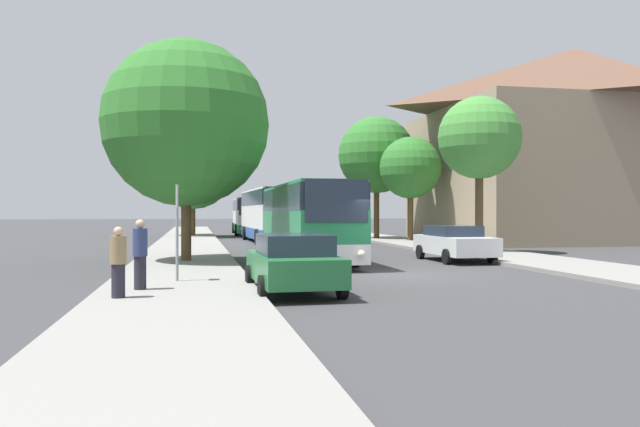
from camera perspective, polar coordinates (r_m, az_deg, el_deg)
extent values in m
plane|color=#38383A|center=(20.91, 7.09, -5.56)|extent=(300.00, 300.00, 0.00)
cube|color=gray|center=(19.84, -12.56, -5.66)|extent=(4.00, 120.00, 0.15)
cube|color=gray|center=(24.05, 23.16, -4.64)|extent=(4.00, 120.00, 0.15)
cube|color=gray|center=(48.35, 22.23, 3.16)|extent=(20.01, 15.31, 9.20)
pyramid|color=brown|center=(49.19, 22.25, 11.21)|extent=(20.01, 15.31, 4.59)
cube|color=silver|center=(26.51, -1.26, -2.98)|extent=(2.44, 11.42, 0.70)
cube|color=#23844C|center=(26.48, -1.26, -0.97)|extent=(2.44, 11.42, 1.16)
cube|color=#232D3D|center=(26.47, -1.26, 1.31)|extent=(2.47, 11.19, 0.95)
cube|color=#23844C|center=(26.49, -1.26, 2.47)|extent=(2.39, 11.19, 0.12)
cube|color=#232D3D|center=(20.86, 1.55, 1.19)|extent=(2.17, 0.07, 1.45)
sphere|color=#F4EAC1|center=(20.71, -0.72, -3.79)|extent=(0.24, 0.24, 0.24)
sphere|color=#F4EAC1|center=(21.09, 3.81, -3.71)|extent=(0.24, 0.24, 0.24)
cylinder|color=black|center=(22.95, -2.71, -3.79)|extent=(0.30, 1.00, 1.00)
cylinder|color=black|center=(23.44, 3.15, -3.71)|extent=(0.30, 1.00, 1.00)
cylinder|color=black|center=(29.72, -4.74, -2.88)|extent=(0.30, 1.00, 1.00)
cylinder|color=black|center=(30.10, -0.17, -2.84)|extent=(0.30, 1.00, 1.00)
cube|color=#2D519E|center=(42.61, -4.69, -1.77)|extent=(2.85, 12.04, 0.70)
cube|color=silver|center=(42.59, -4.69, -0.28)|extent=(2.85, 12.04, 1.52)
cube|color=#232D3D|center=(42.59, -4.69, 1.38)|extent=(2.87, 11.81, 0.95)
cube|color=silver|center=(42.61, -4.69, 2.10)|extent=(2.79, 11.80, 0.12)
cube|color=#232D3D|center=(36.65, -3.32, 1.34)|extent=(2.25, 0.13, 1.45)
sphere|color=#F4EAC1|center=(36.51, -4.66, -2.05)|extent=(0.24, 0.24, 0.24)
sphere|color=#F4EAC1|center=(36.81, -1.97, -2.03)|extent=(0.24, 0.24, 0.24)
cylinder|color=black|center=(38.89, -5.74, -2.15)|extent=(0.33, 1.01, 1.00)
cylinder|color=black|center=(39.29, -2.12, -2.12)|extent=(0.33, 1.01, 1.00)
cylinder|color=black|center=(46.02, -6.89, -1.78)|extent=(0.33, 1.01, 1.00)
cylinder|color=black|center=(46.36, -3.81, -1.76)|extent=(0.33, 1.01, 1.00)
cube|color=#238942|center=(56.76, -6.56, -1.27)|extent=(2.74, 11.57, 0.70)
cube|color=silver|center=(56.75, -6.56, -0.32)|extent=(2.74, 11.57, 1.19)
cube|color=#232D3D|center=(56.75, -6.56, 0.76)|extent=(2.76, 11.35, 0.95)
cube|color=silver|center=(56.75, -6.56, 1.30)|extent=(2.69, 11.34, 0.12)
cube|color=#232D3D|center=(50.97, -6.19, 0.65)|extent=(2.18, 0.12, 1.45)
sphere|color=#F4EAC1|center=(50.92, -7.14, -1.40)|extent=(0.24, 0.24, 0.24)
sphere|color=#F4EAC1|center=(51.03, -5.23, -1.40)|extent=(0.24, 0.24, 0.24)
cylinder|color=black|center=(53.26, -7.65, -1.51)|extent=(0.33, 1.01, 1.00)
cylinder|color=black|center=(53.41, -5.05, -1.50)|extent=(0.33, 1.01, 1.00)
cylinder|color=black|center=(60.16, -7.90, -1.31)|extent=(0.33, 1.01, 1.00)
cylinder|color=black|center=(60.29, -5.59, -1.30)|extent=(0.33, 1.01, 1.00)
cube|color=#236B38|center=(16.12, -2.51, -4.95)|extent=(2.02, 4.47, 0.69)
cube|color=#232D3D|center=(15.90, -2.40, -2.84)|extent=(1.74, 2.34, 0.51)
cylinder|color=black|center=(17.36, -6.44, -5.72)|extent=(0.22, 0.62, 0.62)
cylinder|color=black|center=(17.68, -0.26, -5.61)|extent=(0.22, 0.62, 0.62)
cylinder|color=black|center=(14.66, -5.23, -6.82)|extent=(0.22, 0.62, 0.62)
cylinder|color=black|center=(15.03, 2.04, -6.65)|extent=(0.22, 0.62, 0.62)
cube|color=silver|center=(26.78, 12.20, -2.83)|extent=(1.96, 4.71, 0.74)
cube|color=#232D3D|center=(26.93, 12.04, -1.55)|extent=(1.71, 2.45, 0.44)
cylinder|color=black|center=(25.91, 15.47, -3.76)|extent=(0.20, 0.62, 0.62)
cylinder|color=black|center=(25.09, 11.53, -3.89)|extent=(0.20, 0.62, 0.62)
cylinder|color=black|center=(28.53, 12.79, -3.39)|extent=(0.20, 0.62, 0.62)
cylinder|color=black|center=(27.78, 9.15, -3.49)|extent=(0.20, 0.62, 0.62)
cube|color=slate|center=(45.43, 1.86, -1.65)|extent=(2.12, 4.34, 0.62)
cube|color=#232D3D|center=(45.59, 1.82, -0.93)|extent=(1.78, 2.29, 0.51)
cylinder|color=black|center=(44.34, 3.36, -2.10)|extent=(0.23, 0.63, 0.62)
cylinder|color=black|center=(43.99, 0.95, -2.12)|extent=(0.23, 0.63, 0.62)
cylinder|color=black|center=(46.91, 2.71, -1.97)|extent=(0.23, 0.63, 0.62)
cylinder|color=black|center=(46.59, 0.42, -1.99)|extent=(0.23, 0.63, 0.62)
cylinder|color=gray|center=(17.95, -12.94, -1.71)|extent=(0.08, 0.08, 2.71)
cube|color=silver|center=(17.94, -12.94, 1.50)|extent=(0.03, 0.45, 0.60)
cylinder|color=#23232D|center=(14.85, -17.96, -5.88)|extent=(0.30, 0.30, 0.76)
cylinder|color=olive|center=(14.80, -17.97, -3.19)|extent=(0.36, 0.36, 0.64)
sphere|color=tan|center=(14.78, -17.97, -1.56)|extent=(0.21, 0.21, 0.21)
cylinder|color=#23232D|center=(16.25, -16.12, -5.23)|extent=(0.30, 0.30, 0.83)
cylinder|color=navy|center=(16.19, -16.13, -2.55)|extent=(0.36, 0.36, 0.69)
sphere|color=tan|center=(16.18, -16.13, -0.92)|extent=(0.23, 0.23, 0.23)
cylinder|color=#513D23|center=(51.40, -11.54, -0.31)|extent=(0.40, 0.40, 2.95)
sphere|color=#387F33|center=(51.52, -11.55, 4.15)|extent=(6.76, 6.76, 6.76)
cylinder|color=#513D23|center=(25.34, -12.14, -0.86)|extent=(0.40, 0.40, 2.96)
sphere|color=#2D7028|center=(25.57, -12.15, 8.05)|extent=(6.62, 6.62, 6.62)
cylinder|color=#513D23|center=(45.29, 5.19, 0.24)|extent=(0.40, 0.40, 3.94)
sphere|color=#2D7028|center=(45.47, 5.19, 5.35)|extent=(5.55, 5.55, 5.55)
cylinder|color=#513D23|center=(31.88, 14.35, 0.35)|extent=(0.40, 0.40, 4.06)
sphere|color=#428938|center=(32.09, 14.35, 6.73)|extent=(4.09, 4.09, 4.09)
cylinder|color=#513D23|center=(42.32, 8.27, -0.18)|extent=(0.40, 0.40, 3.32)
sphere|color=#2D7028|center=(42.42, 8.27, 4.17)|extent=(4.16, 4.16, 4.16)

